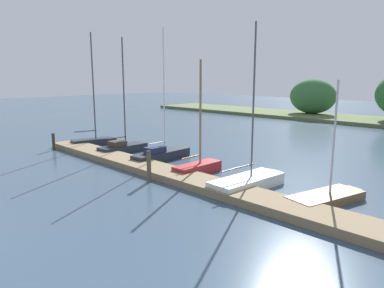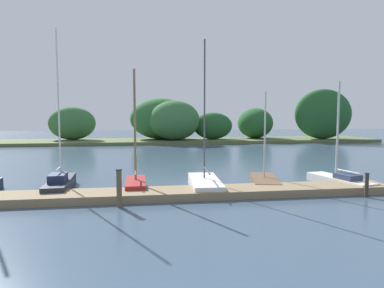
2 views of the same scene
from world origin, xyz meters
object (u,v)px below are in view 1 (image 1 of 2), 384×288
at_px(sailboat_4, 249,181).
at_px(mooring_piling_0, 54,142).
at_px(sailboat_1, 124,147).
at_px(sailboat_5, 328,197).
at_px(sailboat_2, 163,154).
at_px(sailboat_3, 199,166).
at_px(sailboat_0, 95,139).
at_px(mooring_piling_1, 149,166).

xyz_separation_m(sailboat_4, mooring_piling_0, (-14.85, -2.69, 0.27)).
height_order(sailboat_1, sailboat_5, sailboat_1).
bearing_deg(sailboat_1, sailboat_2, -85.52).
height_order(sailboat_1, sailboat_2, sailboat_2).
height_order(sailboat_3, mooring_piling_0, sailboat_3).
distance_m(sailboat_3, sailboat_5, 6.86).
height_order(sailboat_0, mooring_piling_0, sailboat_0).
xyz_separation_m(sailboat_0, sailboat_5, (17.87, 0.45, -0.22)).
xyz_separation_m(sailboat_2, sailboat_5, (10.51, 0.01, -0.17)).
xyz_separation_m(sailboat_3, mooring_piling_1, (-0.60, -2.90, 0.38)).
xyz_separation_m(sailboat_5, mooring_piling_1, (-7.43, -3.47, 0.55)).
height_order(sailboat_0, sailboat_5, sailboat_0).
distance_m(sailboat_1, sailboat_3, 7.27).
bearing_deg(sailboat_2, mooring_piling_1, -141.71).
height_order(sailboat_2, sailboat_3, sailboat_2).
bearing_deg(sailboat_4, sailboat_2, 87.46).
distance_m(sailboat_2, mooring_piling_0, 8.48).
bearing_deg(sailboat_4, mooring_piling_1, 127.47).
relative_size(sailboat_3, mooring_piling_0, 5.01).
relative_size(sailboat_4, mooring_piling_0, 6.25).
distance_m(sailboat_0, sailboat_2, 7.38).
bearing_deg(mooring_piling_1, sailboat_5, 25.01).
distance_m(sailboat_3, sailboat_4, 3.42).
xyz_separation_m(sailboat_1, sailboat_4, (10.69, -0.34, -0.08)).
bearing_deg(mooring_piling_0, sailboat_0, 82.60).
relative_size(sailboat_1, sailboat_3, 1.28).
bearing_deg(mooring_piling_0, mooring_piling_1, -0.15).
bearing_deg(mooring_piling_1, sailboat_0, 163.90).
height_order(sailboat_0, sailboat_4, sailboat_0).
distance_m(sailboat_5, mooring_piling_0, 18.59).
xyz_separation_m(sailboat_0, sailboat_2, (7.36, 0.44, -0.04)).
distance_m(sailboat_1, sailboat_2, 3.62).
bearing_deg(mooring_piling_0, sailboat_2, 23.86).
distance_m(sailboat_0, sailboat_4, 14.46).
bearing_deg(sailboat_0, sailboat_1, -78.10).
distance_m(sailboat_0, mooring_piling_0, 3.01).
height_order(sailboat_5, mooring_piling_1, sailboat_5).
bearing_deg(sailboat_5, sailboat_2, 104.01).
height_order(sailboat_1, sailboat_3, sailboat_1).
height_order(sailboat_3, sailboat_4, sailboat_4).
xyz_separation_m(mooring_piling_0, mooring_piling_1, (10.83, -0.03, 0.18)).
bearing_deg(sailboat_1, mooring_piling_0, 124.06).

